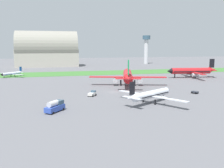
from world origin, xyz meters
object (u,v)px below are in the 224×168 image
(airplane_parked_jet_far, at_px, (192,71))
(baggage_cart_near_gate, at_px, (195,92))
(airplane_midfield_jet, at_px, (128,76))
(airplane_foreground_turboprop, at_px, (151,94))
(fuel_truck_by_runway, at_px, (55,106))
(control_tower, at_px, (146,47))
(pushback_tug_midfield, at_px, (92,94))
(airplane_taxiing_turboprop, at_px, (12,73))

(airplane_parked_jet_far, bearing_deg, baggage_cart_near_gate, 66.95)
(airplane_midfield_jet, bearing_deg, baggage_cart_near_gate, -126.63)
(airplane_foreground_turboprop, xyz_separation_m, fuel_truck_by_runway, (-29.82, -3.55, -1.30))
(baggage_cart_near_gate, relative_size, control_tower, 0.10)
(fuel_truck_by_runway, bearing_deg, baggage_cart_near_gate, -36.17)
(control_tower, bearing_deg, pushback_tug_midfield, -117.81)
(airplane_taxiing_turboprop, bearing_deg, baggage_cart_near_gate, 89.56)
(airplane_midfield_jet, bearing_deg, airplane_foreground_turboprop, -169.54)
(pushback_tug_midfield, height_order, fuel_truck_by_runway, fuel_truck_by_runway)
(pushback_tug_midfield, relative_size, fuel_truck_by_runway, 0.60)
(fuel_truck_by_runway, bearing_deg, airplane_taxiing_turboprop, 53.50)
(airplane_midfield_jet, bearing_deg, airplane_taxiing_turboprop, 67.05)
(pushback_tug_midfield, distance_m, fuel_truck_by_runway, 23.69)
(baggage_cart_near_gate, bearing_deg, control_tower, -42.65)
(fuel_truck_by_runway, bearing_deg, control_tower, 9.52)
(airplane_foreground_turboprop, bearing_deg, baggage_cart_near_gate, -5.45)
(baggage_cart_near_gate, bearing_deg, airplane_taxiing_turboprop, 18.81)
(pushback_tug_midfield, bearing_deg, fuel_truck_by_runway, -178.86)
(airplane_midfield_jet, xyz_separation_m, baggage_cart_near_gate, (19.25, -25.52, -3.99))
(airplane_parked_jet_far, relative_size, pushback_tug_midfield, 7.73)
(airplane_parked_jet_far, distance_m, airplane_foreground_turboprop, 74.08)
(airplane_taxiing_turboprop, bearing_deg, airplane_foreground_turboprop, 75.61)
(airplane_taxiing_turboprop, xyz_separation_m, fuel_truck_by_runway, (23.94, -87.43, -0.49))
(baggage_cart_near_gate, bearing_deg, pushback_tug_midfield, 55.54)
(airplane_foreground_turboprop, bearing_deg, airplane_taxiing_turboprop, 91.18)
(airplane_parked_jet_far, distance_m, airplane_midfield_jet, 48.79)
(airplane_parked_jet_far, relative_size, fuel_truck_by_runway, 4.65)
(airplane_foreground_turboprop, relative_size, fuel_truck_by_runway, 3.53)
(airplane_taxiing_turboprop, bearing_deg, fuel_truck_by_runway, 58.27)
(airplane_foreground_turboprop, relative_size, airplane_taxiing_turboprop, 1.59)
(baggage_cart_near_gate, bearing_deg, airplane_parked_jet_far, -57.75)
(airplane_parked_jet_far, height_order, airplane_taxiing_turboprop, airplane_parked_jet_far)
(airplane_taxiing_turboprop, distance_m, pushback_tug_midfield, 77.70)
(fuel_truck_by_runway, bearing_deg, airplane_foreground_turboprop, -45.02)
(airplane_parked_jet_far, xyz_separation_m, fuel_truck_by_runway, (-78.54, -59.35, -2.32))
(airplane_midfield_jet, relative_size, airplane_taxiing_turboprop, 2.39)
(airplane_parked_jet_far, bearing_deg, airplane_taxiing_turboprop, -8.42)
(airplane_parked_jet_far, distance_m, fuel_truck_by_runway, 98.47)
(fuel_truck_by_runway, bearing_deg, airplane_parked_jet_far, -14.74)
(airplane_midfield_jet, xyz_separation_m, fuel_truck_by_runway, (-33.62, -40.33, -2.97))
(pushback_tug_midfield, bearing_deg, airplane_midfield_jet, -7.62)
(fuel_truck_by_runway, bearing_deg, pushback_tug_midfield, 3.19)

